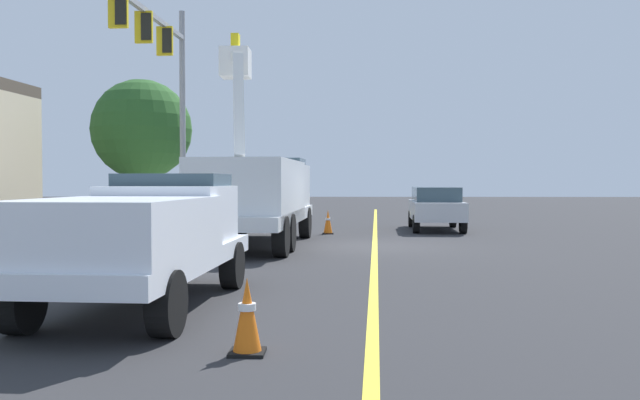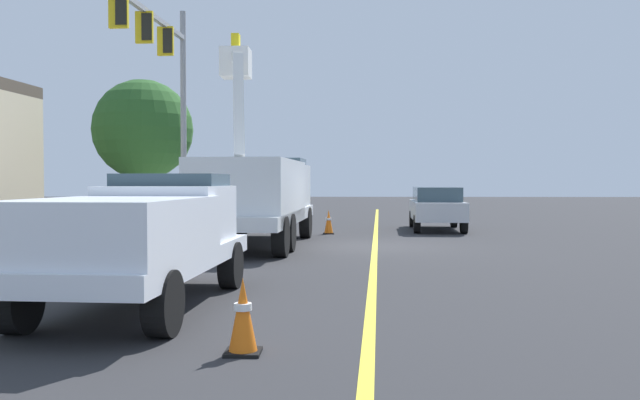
{
  "view_description": "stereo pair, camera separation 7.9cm",
  "coord_description": "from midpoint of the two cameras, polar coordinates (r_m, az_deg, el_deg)",
  "views": [
    {
      "loc": [
        -19.39,
        1.16,
        1.94
      ],
      "look_at": [
        -1.01,
        1.6,
        1.4
      ],
      "focal_mm": 36.84,
      "sensor_mm": 36.0,
      "label": 1
    },
    {
      "loc": [
        -19.39,
        1.08,
        1.94
      ],
      "look_at": [
        -1.01,
        1.6,
        1.4
      ],
      "focal_mm": 36.84,
      "sensor_mm": 36.0,
      "label": 2
    }
  ],
  "objects": [
    {
      "name": "sidewalk_far_side",
      "position": [
        21.23,
        -18.3,
        -3.48
      ],
      "size": [
        60.11,
        7.32,
        0.12
      ],
      "primitive_type": "cube",
      "rotation": [
        0.0,
        0.0,
        -0.06
      ],
      "color": "#B2ADA3",
      "rests_on": "ground"
    },
    {
      "name": "street_tree_right",
      "position": [
        30.03,
        -15.3,
        5.93
      ],
      "size": [
        4.37,
        4.37,
        6.39
      ],
      "color": "brown",
      "rests_on": "ground"
    },
    {
      "name": "traffic_cone_mid_front",
      "position": [
        23.89,
        0.61,
        -1.93
      ],
      "size": [
        0.4,
        0.4,
        0.88
      ],
      "color": "black",
      "rests_on": "ground"
    },
    {
      "name": "traffic_cone_leading",
      "position": [
        7.49,
        -6.65,
        -10.01
      ],
      "size": [
        0.4,
        0.4,
        0.86
      ],
      "color": "black",
      "rests_on": "ground"
    },
    {
      "name": "passing_minivan",
      "position": [
        26.2,
        9.92,
        -0.46
      ],
      "size": [
        4.91,
        2.19,
        1.69
      ],
      "color": "silver",
      "rests_on": "ground"
    },
    {
      "name": "lane_centre_stripe",
      "position": [
        19.52,
        4.66,
        -4.01
      ],
      "size": [
        49.91,
        3.26,
        0.01
      ],
      "primitive_type": "cube",
      "rotation": [
        0.0,
        0.0,
        -0.06
      ],
      "color": "yellow",
      "rests_on": "ground"
    },
    {
      "name": "traffic_signal_mast",
      "position": [
        23.55,
        -13.54,
        11.0
      ],
      "size": [
        7.28,
        0.82,
        8.32
      ],
      "color": "gray",
      "rests_on": "ground"
    },
    {
      "name": "ground",
      "position": [
        19.52,
        4.66,
        -4.03
      ],
      "size": [
        120.0,
        120.0,
        0.0
      ],
      "primitive_type": "plane",
      "color": "#2D2D30"
    },
    {
      "name": "service_pickup_truck",
      "position": [
        10.35,
        -15.26,
        -2.93
      ],
      "size": [
        5.72,
        2.47,
        2.06
      ],
      "color": "white",
      "rests_on": "ground"
    },
    {
      "name": "utility_bucket_truck",
      "position": [
        19.71,
        -5.56,
        0.69
      ],
      "size": [
        8.34,
        3.0,
        6.52
      ],
      "color": "silver",
      "rests_on": "ground"
    }
  ]
}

